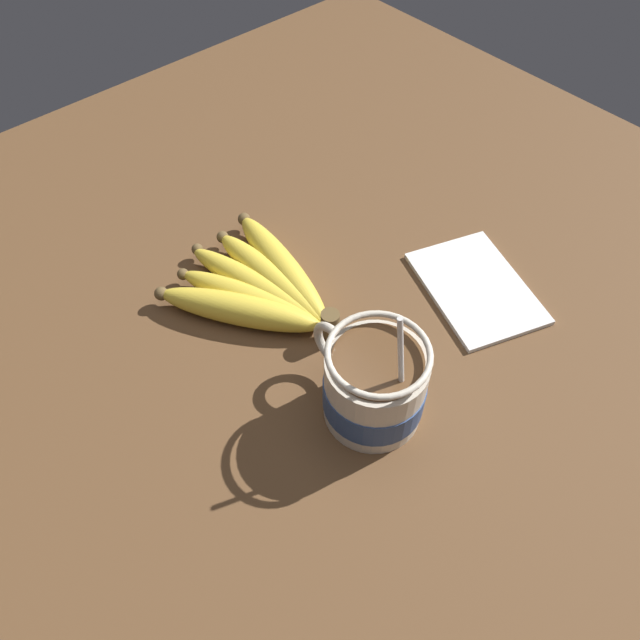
% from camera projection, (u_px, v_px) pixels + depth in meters
% --- Properties ---
extents(table, '(1.27, 1.27, 0.03)m').
position_uv_depth(table, '(331.00, 390.00, 0.65)').
color(table, brown).
rests_on(table, ground).
extents(coffee_mug, '(0.13, 0.10, 0.16)m').
position_uv_depth(coffee_mug, '(374.00, 386.00, 0.58)').
color(coffee_mug, beige).
rests_on(coffee_mug, table).
extents(banana_bunch, '(0.21, 0.17, 0.04)m').
position_uv_depth(banana_bunch, '(260.00, 287.00, 0.70)').
color(banana_bunch, brown).
rests_on(banana_bunch, table).
extents(napkin, '(0.18, 0.15, 0.01)m').
position_uv_depth(napkin, '(476.00, 288.00, 0.71)').
color(napkin, white).
rests_on(napkin, table).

